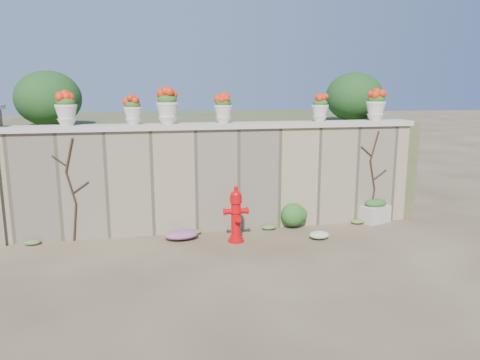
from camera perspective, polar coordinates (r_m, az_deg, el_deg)
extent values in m
plane|color=#4E3B27|center=(7.75, -0.70, -9.81)|extent=(80.00, 80.00, 0.00)
cube|color=gray|center=(9.18, -2.90, 0.07)|extent=(8.00, 0.40, 2.00)
cube|color=beige|center=(9.03, -2.97, 6.62)|extent=(8.10, 0.52, 0.10)
cube|color=#384C23|center=(12.30, -5.25, 2.98)|extent=(9.00, 6.00, 2.00)
ellipsoid|color=#143814|center=(10.25, -22.32, 9.17)|extent=(1.30, 1.30, 1.10)
ellipsoid|color=#143814|center=(11.17, 13.75, 9.82)|extent=(1.30, 1.30, 1.10)
cylinder|color=black|center=(9.10, -19.47, -4.90)|extent=(0.12, 0.04, 0.70)
cylinder|color=black|center=(8.95, -19.91, -0.91)|extent=(0.17, 0.04, 0.61)
cylinder|color=black|center=(8.84, -20.11, 2.89)|extent=(0.18, 0.04, 0.61)
cylinder|color=black|center=(8.93, -18.86, -0.87)|extent=(0.30, 0.02, 0.22)
cylinder|color=black|center=(8.89, -21.18, 2.20)|extent=(0.25, 0.02, 0.21)
cylinder|color=black|center=(10.13, 15.78, -3.02)|extent=(0.12, 0.04, 0.70)
cylinder|color=black|center=(9.98, 15.85, 0.58)|extent=(0.17, 0.04, 0.61)
cylinder|color=black|center=(9.90, 16.09, 4.00)|extent=(0.18, 0.04, 0.61)
cylinder|color=black|center=(10.06, 16.68, 0.62)|extent=(0.30, 0.02, 0.22)
cylinder|color=black|center=(9.83, 15.16, 3.41)|extent=(0.25, 0.02, 0.21)
cylinder|color=red|center=(8.64, -0.49, -7.34)|extent=(0.29, 0.29, 0.05)
cylinder|color=red|center=(8.52, -0.50, -4.84)|extent=(0.18, 0.18, 0.65)
cylinder|color=red|center=(8.48, -0.50, -3.82)|extent=(0.22, 0.22, 0.04)
cylinder|color=red|center=(8.42, -0.50, -2.38)|extent=(0.22, 0.22, 0.13)
ellipsoid|color=red|center=(8.40, -0.50, -1.68)|extent=(0.20, 0.20, 0.15)
cylinder|color=red|center=(8.38, -0.51, -1.13)|extent=(0.07, 0.07, 0.10)
cylinder|color=red|center=(8.45, -1.48, -3.87)|extent=(0.15, 0.11, 0.10)
cylinder|color=red|center=(8.51, 0.47, -3.76)|extent=(0.15, 0.11, 0.10)
cylinder|color=red|center=(8.40, -0.34, -4.71)|extent=(0.09, 0.11, 0.09)
cube|color=beige|center=(10.18, 16.13, -4.00)|extent=(0.68, 0.54, 0.35)
ellipsoid|color=#1E5119|center=(10.12, 16.21, -2.72)|extent=(0.53, 0.43, 0.18)
ellipsoid|color=#1E5119|center=(9.44, 6.68, -3.97)|extent=(0.65, 0.59, 0.62)
ellipsoid|color=#BF26AF|center=(8.79, -7.54, -6.52)|extent=(0.84, 0.56, 0.22)
ellipsoid|color=white|center=(8.89, 10.10, -6.52)|extent=(0.52, 0.42, 0.19)
ellipsoid|color=#1E5119|center=(8.99, -20.50, 8.89)|extent=(0.34, 0.34, 0.20)
ellipsoid|color=red|center=(8.98, -20.54, 9.43)|extent=(0.29, 0.29, 0.21)
ellipsoid|color=#1E5119|center=(8.89, -12.96, 8.92)|extent=(0.29, 0.29, 0.17)
ellipsoid|color=red|center=(8.89, -12.98, 9.39)|extent=(0.25, 0.25, 0.18)
ellipsoid|color=#1E5119|center=(8.90, -8.88, 9.65)|extent=(0.36, 0.36, 0.22)
ellipsoid|color=red|center=(8.90, -8.90, 10.23)|extent=(0.31, 0.31, 0.22)
ellipsoid|color=#1E5119|center=(9.02, -2.06, 9.38)|extent=(0.31, 0.31, 0.18)
ellipsoid|color=red|center=(9.02, -2.06, 9.87)|extent=(0.27, 0.27, 0.19)
ellipsoid|color=#1E5119|center=(9.56, 9.75, 9.24)|extent=(0.29, 0.29, 0.18)
ellipsoid|color=red|center=(9.55, 9.76, 9.68)|extent=(0.26, 0.26, 0.18)
ellipsoid|color=#1E5119|center=(10.06, 16.27, 9.44)|extent=(0.35, 0.35, 0.21)
ellipsoid|color=red|center=(10.06, 16.30, 9.93)|extent=(0.30, 0.30, 0.22)
ellipsoid|color=#1E5119|center=(10.07, 16.15, 8.13)|extent=(0.18, 0.18, 0.13)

